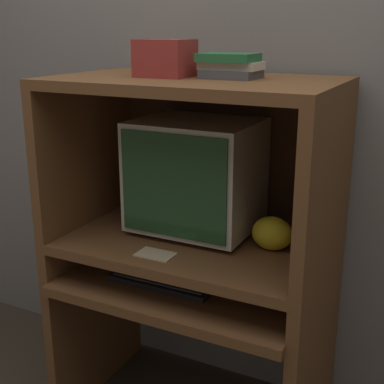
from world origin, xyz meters
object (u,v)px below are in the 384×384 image
at_px(keyboard, 164,280).
at_px(book_stack, 230,66).
at_px(mouse, 234,294).
at_px(storage_box, 165,58).
at_px(snack_bag, 272,233).
at_px(crt_monitor, 196,175).

distance_m(keyboard, book_stack, 0.78).
bearing_deg(mouse, storage_box, 165.09).
bearing_deg(snack_bag, mouse, -124.23).
height_order(mouse, book_stack, book_stack).
relative_size(keyboard, storage_box, 2.21).
bearing_deg(storage_box, book_stack, 13.14).
distance_m(book_stack, storage_box, 0.22).
height_order(crt_monitor, storage_box, storage_box).
relative_size(mouse, storage_box, 0.33).
relative_size(crt_monitor, keyboard, 1.12).
relative_size(crt_monitor, storage_box, 2.49).
distance_m(crt_monitor, keyboard, 0.40).
bearing_deg(keyboard, book_stack, 37.82).
height_order(snack_bag, storage_box, storage_box).
relative_size(keyboard, book_stack, 2.01).
bearing_deg(storage_box, snack_bag, 6.84).
height_order(crt_monitor, snack_bag, crt_monitor).
distance_m(mouse, book_stack, 0.76).
distance_m(crt_monitor, book_stack, 0.42).
height_order(keyboard, snack_bag, snack_bag).
xyz_separation_m(book_stack, storage_box, (-0.21, -0.05, 0.02)).
xyz_separation_m(crt_monitor, snack_bag, (0.31, -0.05, -0.16)).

